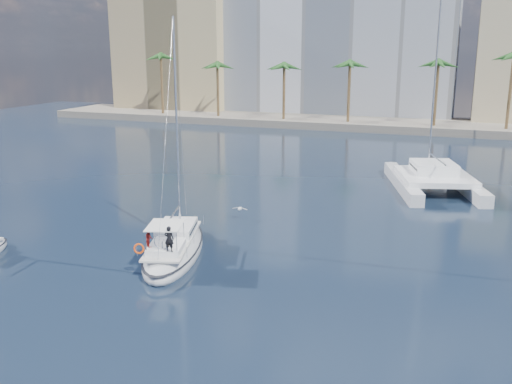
% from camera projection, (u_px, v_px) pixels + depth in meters
% --- Properties ---
extents(ground, '(160.00, 160.00, 0.00)m').
position_uv_depth(ground, '(267.00, 252.00, 36.52)').
color(ground, black).
rests_on(ground, ground).
extents(quay, '(120.00, 14.00, 1.20)m').
position_uv_depth(quay, '(391.00, 124.00, 91.80)').
color(quay, gray).
rests_on(quay, ground).
extents(building_modern, '(42.00, 16.00, 28.00)m').
position_uv_depth(building_modern, '(337.00, 39.00, 103.40)').
color(building_modern, white).
rests_on(building_modern, ground).
extents(building_tan_left, '(22.00, 14.00, 22.00)m').
position_uv_depth(building_tan_left, '(180.00, 56.00, 110.57)').
color(building_tan_left, tan).
rests_on(building_tan_left, ground).
extents(palm_left, '(3.60, 3.60, 12.30)m').
position_uv_depth(palm_left, '(189.00, 61.00, 97.17)').
color(palm_left, brown).
rests_on(palm_left, ground).
extents(palm_centre, '(3.60, 3.60, 12.30)m').
position_uv_depth(palm_centre, '(392.00, 63.00, 85.76)').
color(palm_centre, brown).
rests_on(palm_centre, ground).
extents(main_sloop, '(6.12, 10.82, 15.32)m').
position_uv_depth(main_sloop, '(174.00, 248.00, 35.79)').
color(main_sloop, silver).
rests_on(main_sloop, ground).
extents(catamaran, '(10.29, 14.79, 19.41)m').
position_uv_depth(catamaran, '(433.00, 177.00, 52.30)').
color(catamaran, silver).
rests_on(catamaran, ground).
extents(seagull, '(1.21, 0.52, 0.22)m').
position_uv_depth(seagull, '(240.00, 209.00, 43.13)').
color(seagull, silver).
rests_on(seagull, ground).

